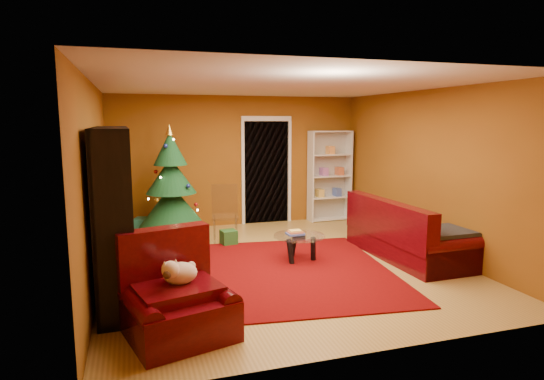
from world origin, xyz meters
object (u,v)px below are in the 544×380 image
object	(u,v)px
gift_box_green	(229,237)
christmas_tree	(171,184)
gift_box_teal	(144,227)
acrylic_chair	(225,217)
sofa	(409,227)
armchair	(178,295)
white_bookshelf	(330,176)
coffee_table	(299,248)
dog	(180,273)
gift_box_red	(193,223)
rug	(291,271)
media_unit	(114,209)

from	to	relation	value
gift_box_green	christmas_tree	bearing A→B (deg)	144.07
gift_box_teal	acrylic_chair	xyz separation A→B (m)	(1.35, -0.85, 0.28)
gift_box_teal	sofa	bearing A→B (deg)	-33.07
acrylic_chair	armchair	bearing A→B (deg)	-98.72
white_bookshelf	coffee_table	bearing A→B (deg)	-124.39
gift_box_teal	dog	world-z (taller)	dog
gift_box_red	sofa	xyz separation A→B (m)	(2.98, -2.84, 0.35)
christmas_tree	gift_box_green	bearing A→B (deg)	-35.93
rug	christmas_tree	xyz separation A→B (m)	(-1.44, 2.29, 0.99)
armchair	sofa	distance (m)	4.03
gift_box_green	gift_box_teal	bearing A→B (deg)	142.95
rug	sofa	world-z (taller)	sofa
rug	white_bookshelf	xyz separation A→B (m)	(1.91, 2.96, 0.94)
christmas_tree	white_bookshelf	bearing A→B (deg)	11.30
media_unit	gift_box_teal	xyz separation A→B (m)	(0.39, 2.59, -0.85)
gift_box_red	armchair	xyz separation A→B (m)	(-0.71, -4.46, 0.30)
gift_box_red	sofa	size ratio (longest dim) A/B	0.11
gift_box_red	white_bookshelf	xyz separation A→B (m)	(2.91, -0.02, 0.83)
white_bookshelf	gift_box_green	bearing A→B (deg)	-153.52
gift_box_green	dog	size ratio (longest dim) A/B	0.63
media_unit	christmas_tree	bearing A→B (deg)	67.02
gift_box_teal	gift_box_green	bearing A→B (deg)	-37.05
acrylic_chair	gift_box_teal	bearing A→B (deg)	157.90
rug	media_unit	size ratio (longest dim) A/B	1.20
rug	gift_box_red	distance (m)	3.14
sofa	gift_box_red	bearing A→B (deg)	44.77
media_unit	gift_box_teal	world-z (taller)	media_unit
gift_box_teal	gift_box_green	size ratio (longest dim) A/B	1.33
coffee_table	acrylic_chair	bearing A→B (deg)	121.28
gift_box_red	acrylic_chair	world-z (taller)	acrylic_chair
dog	christmas_tree	bearing A→B (deg)	71.24
gift_box_green	dog	distance (m)	3.30
gift_box_teal	dog	size ratio (longest dim) A/B	0.84
gift_box_teal	armchair	distance (m)	4.18
white_bookshelf	rug	bearing A→B (deg)	-124.36
dog	gift_box_red	bearing A→B (deg)	66.10
rug	acrylic_chair	world-z (taller)	acrylic_chair
rug	gift_box_green	bearing A→B (deg)	108.66
christmas_tree	armchair	world-z (taller)	christmas_tree
sofa	white_bookshelf	bearing A→B (deg)	-0.17
gift_box_teal	christmas_tree	bearing A→B (deg)	-39.00
media_unit	dog	size ratio (longest dim) A/B	6.61
rug	christmas_tree	world-z (taller)	christmas_tree
christmas_tree	gift_box_teal	bearing A→B (deg)	141.00
christmas_tree	sofa	xyz separation A→B (m)	(3.42, -2.15, -0.53)
christmas_tree	sofa	world-z (taller)	christmas_tree
media_unit	christmas_tree	xyz separation A→B (m)	(0.88, 2.20, -0.02)
christmas_tree	coffee_table	bearing A→B (deg)	-47.31
gift_box_red	dog	size ratio (longest dim) A/B	0.57
gift_box_teal	gift_box_red	bearing A→B (deg)	17.67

